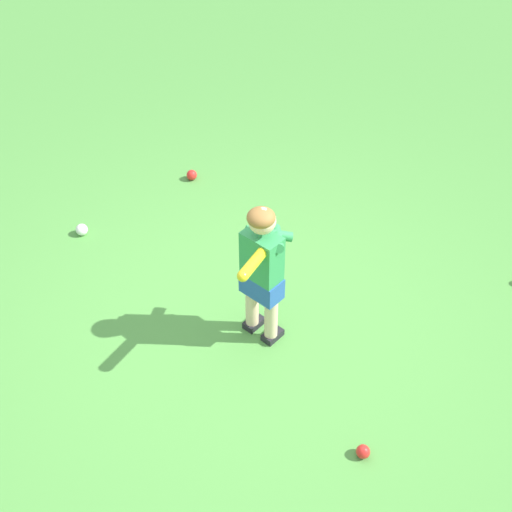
% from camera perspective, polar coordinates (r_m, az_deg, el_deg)
% --- Properties ---
extents(ground_plane, '(40.00, 40.00, 0.00)m').
position_cam_1_polar(ground_plane, '(4.66, -0.62, -5.90)').
color(ground_plane, '#519942').
extents(child_batter, '(0.40, 0.56, 1.08)m').
position_cam_1_polar(child_batter, '(4.14, 0.53, -0.71)').
color(child_batter, '#232328').
rests_on(child_batter, ground).
extents(play_ball_by_bucket, '(0.08, 0.08, 0.08)m').
position_cam_1_polar(play_ball_by_bucket, '(4.05, 9.24, -16.35)').
color(play_ball_by_bucket, red).
rests_on(play_ball_by_bucket, ground).
extents(play_ball_near_batter, '(0.10, 0.10, 0.10)m').
position_cam_1_polar(play_ball_near_batter, '(5.54, -14.83, 2.22)').
color(play_ball_near_batter, white).
rests_on(play_ball_near_batter, ground).
extents(play_ball_far_left, '(0.09, 0.09, 0.09)m').
position_cam_1_polar(play_ball_far_left, '(6.00, -5.57, 6.98)').
color(play_ball_far_left, red).
rests_on(play_ball_far_left, ground).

